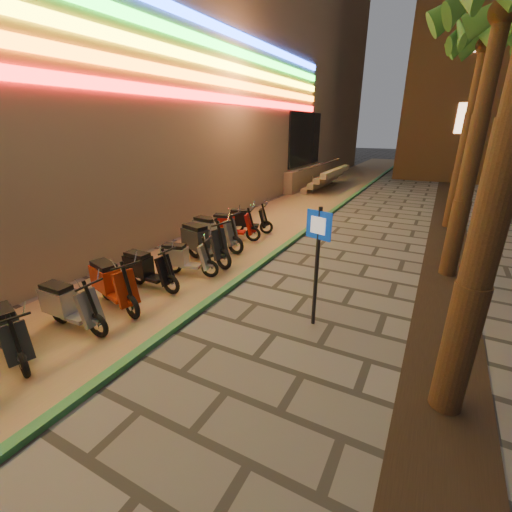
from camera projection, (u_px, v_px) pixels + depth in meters
The scene contains 17 objects.
ground at pixel (141, 410), 4.60m from camera, with size 120.00×120.00×0.00m, color #474442.
parking_strip at pixel (277, 219), 13.98m from camera, with size 3.40×60.00×0.01m, color #8C7251.
green_curb at pixel (316, 223), 13.22m from camera, with size 0.18×60.00×0.10m, color #286C3B.
planting_strip at pixel (446, 308), 7.14m from camera, with size 1.20×40.00×0.02m, color black.
mall_building at pixel (44, 41), 16.97m from camera, with size 24.23×44.00×15.00m.
palm_c at pixel (504, 9), 6.75m from camera, with size 2.97×3.02×6.91m.
palm_d at pixel (485, 45), 10.79m from camera, with size 2.97×3.02×7.16m.
pedestrian_sign at pixel (317, 251), 6.08m from camera, with size 0.49×0.17×2.29m.
scooter_4 at pixel (9, 332), 5.52m from camera, with size 1.47×0.78×1.04m.
scooter_5 at pixel (68, 305), 6.32m from camera, with size 1.55×0.54×1.09m.
scooter_6 at pixel (112, 283), 7.10m from camera, with size 1.66×0.83×1.17m.
scooter_7 at pixel (146, 269), 7.93m from camera, with size 1.53×0.54×1.08m.
scooter_8 at pixel (183, 258), 8.62m from camera, with size 1.48×0.73×1.04m.
scooter_9 at pixel (202, 242), 9.44m from camera, with size 1.85×0.92×1.30m.
scooter_10 at pixel (213, 232), 10.40m from camera, with size 1.79×0.64×1.26m.
scooter_11 at pixel (231, 226), 11.25m from camera, with size 1.59×0.82×1.12m.
scooter_12 at pixel (246, 220), 12.04m from camera, with size 1.52×0.81×1.08m.
Camera 1 is at (3.04, -2.41, 3.58)m, focal length 24.00 mm.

